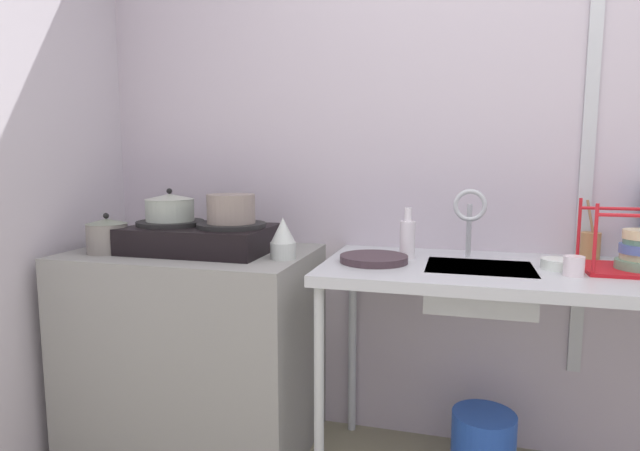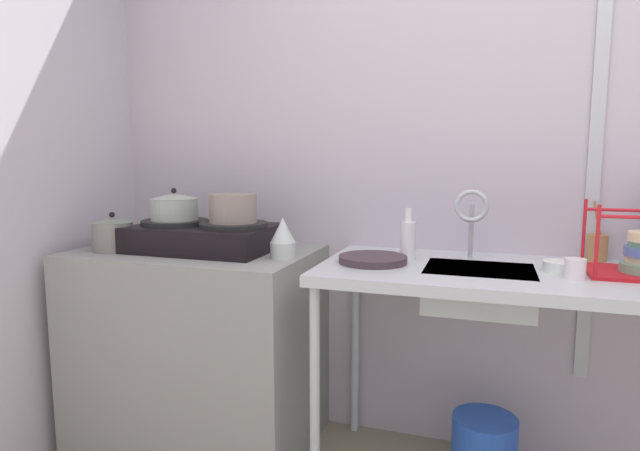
{
  "view_description": "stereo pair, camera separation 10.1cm",
  "coord_description": "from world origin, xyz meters",
  "views": [
    {
      "loc": [
        -0.3,
        -0.82,
        1.25
      ],
      "look_at": [
        -0.84,
        1.12,
        1.0
      ],
      "focal_mm": 28.71,
      "sensor_mm": 36.0,
      "label": 1
    },
    {
      "loc": [
        -0.2,
        -0.79,
        1.25
      ],
      "look_at": [
        -0.84,
        1.12,
        1.0
      ],
      "focal_mm": 28.71,
      "sensor_mm": 36.0,
      "label": 2
    }
  ],
  "objects": [
    {
      "name": "counter_sink",
      "position": [
        -0.12,
        1.12,
        0.8
      ],
      "size": [
        1.36,
        0.65,
        0.87
      ],
      "color": "#B7BDC1",
      "rests_on": "ground"
    },
    {
      "name": "pot_on_right_burner",
      "position": [
        -1.22,
        1.12,
        1.05
      ],
      "size": [
        0.2,
        0.2,
        0.12
      ],
      "color": "gray",
      "rests_on": "stove"
    },
    {
      "name": "stove",
      "position": [
        -1.36,
        1.12,
        0.93
      ],
      "size": [
        0.59,
        0.39,
        0.13
      ],
      "color": "black",
      "rests_on": "counter_concrete"
    },
    {
      "name": "faucet",
      "position": [
        -0.27,
        1.24,
        1.06
      ],
      "size": [
        0.13,
        0.07,
        0.28
      ],
      "color": "#B7BDC1",
      "rests_on": "counter_sink"
    },
    {
      "name": "pot_on_left_burner",
      "position": [
        -1.5,
        1.12,
        1.05
      ],
      "size": [
        0.21,
        0.21,
        0.14
      ],
      "color": "#96A295",
      "rests_on": "stove"
    },
    {
      "name": "percolator",
      "position": [
        -0.97,
        1.06,
        0.95
      ],
      "size": [
        0.1,
        0.1,
        0.16
      ],
      "color": "#BBC4BD",
      "rests_on": "counter_concrete"
    },
    {
      "name": "small_bowl_on_drainboard",
      "position": [
        0.04,
        1.13,
        0.89
      ],
      "size": [
        0.12,
        0.12,
        0.04
      ],
      "primitive_type": "cylinder",
      "color": "white",
      "rests_on": "counter_sink"
    },
    {
      "name": "cup_by_rack",
      "position": [
        0.07,
        1.03,
        0.9
      ],
      "size": [
        0.07,
        0.07,
        0.07
      ],
      "primitive_type": "cylinder",
      "color": "white",
      "rests_on": "counter_sink"
    },
    {
      "name": "sink_basin",
      "position": [
        -0.23,
        1.1,
        0.79
      ],
      "size": [
        0.38,
        0.3,
        0.15
      ],
      "primitive_type": "cube",
      "color": "#B7BDC1",
      "rests_on": "counter_sink"
    },
    {
      "name": "frying_pan",
      "position": [
        -0.61,
        1.08,
        0.88
      ],
      "size": [
        0.26,
        0.26,
        0.03
      ],
      "primitive_type": "cylinder",
      "color": "#3B2B31",
      "rests_on": "counter_sink"
    },
    {
      "name": "pot_beside_stove",
      "position": [
        -1.72,
        0.98,
        0.94
      ],
      "size": [
        0.17,
        0.17,
        0.17
      ],
      "color": "slate",
      "rests_on": "counter_concrete"
    },
    {
      "name": "wall_metal_strip",
      "position": [
        0.18,
        1.43,
        1.39
      ],
      "size": [
        0.05,
        0.01,
        2.02
      ],
      "primitive_type": "cube",
      "color": "#B7BDC1"
    },
    {
      "name": "bucket_on_floor",
      "position": [
        -0.18,
        1.17,
        0.14
      ],
      "size": [
        0.25,
        0.25,
        0.27
      ],
      "primitive_type": "cylinder",
      "color": "#244FB6",
      "rests_on": "ground"
    },
    {
      "name": "wall_back",
      "position": [
        0.0,
        1.49,
        1.26
      ],
      "size": [
        4.73,
        0.1,
        2.52
      ],
      "primitive_type": "cube",
      "color": "#BCB2BE",
      "rests_on": "ground"
    },
    {
      "name": "bottle_by_sink",
      "position": [
        -0.5,
        1.19,
        0.95
      ],
      "size": [
        0.06,
        0.06,
        0.2
      ],
      "color": "white",
      "rests_on": "counter_sink"
    },
    {
      "name": "utensil_jar",
      "position": [
        0.2,
        1.38,
        0.92
      ],
      "size": [
        0.07,
        0.07,
        0.23
      ],
      "color": "#A57646",
      "rests_on": "counter_sink"
    },
    {
      "name": "counter_concrete",
      "position": [
        -1.4,
        1.12,
        0.43
      ],
      "size": [
        1.01,
        0.65,
        0.87
      ],
      "primitive_type": "cube",
      "color": "gray",
      "rests_on": "ground"
    }
  ]
}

